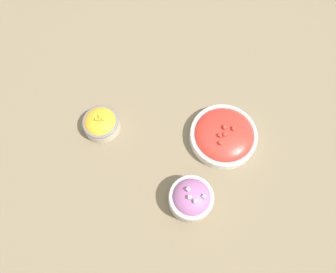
{
  "coord_description": "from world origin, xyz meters",
  "views": [
    {
      "loc": [
        0.13,
        -0.35,
        0.92
      ],
      "look_at": [
        0.0,
        0.0,
        0.03
      ],
      "focal_mm": 35.0,
      "sensor_mm": 36.0,
      "label": 1
    }
  ],
  "objects": [
    {
      "name": "ground_plane",
      "position": [
        0.0,
        0.0,
        0.0
      ],
      "size": [
        3.0,
        3.0,
        0.0
      ],
      "primitive_type": "plane",
      "color": "#75664C"
    },
    {
      "name": "bowl_red_onion",
      "position": [
        0.13,
        -0.15,
        0.04
      ],
      "size": [
        0.12,
        0.12,
        0.09
      ],
      "color": "beige",
      "rests_on": "ground_plane"
    },
    {
      "name": "bowl_squash",
      "position": [
        -0.2,
        -0.03,
        0.03
      ],
      "size": [
        0.11,
        0.11,
        0.07
      ],
      "color": "beige",
      "rests_on": "ground_plane"
    },
    {
      "name": "bowl_cherry_tomatoes",
      "position": [
        0.15,
        0.07,
        0.02
      ],
      "size": [
        0.2,
        0.2,
        0.07
      ],
      "color": "silver",
      "rests_on": "ground_plane"
    }
  ]
}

